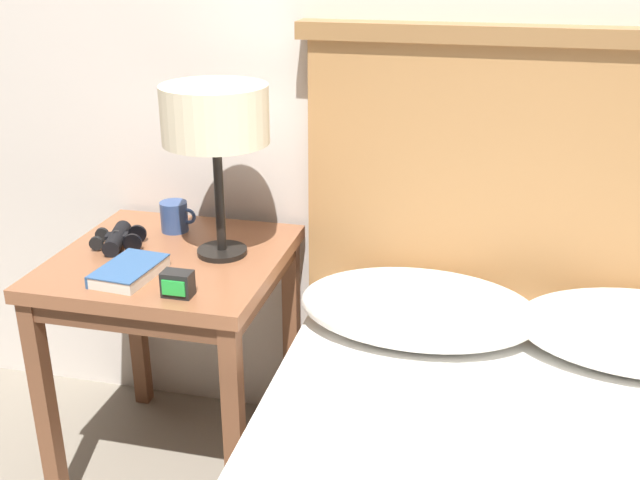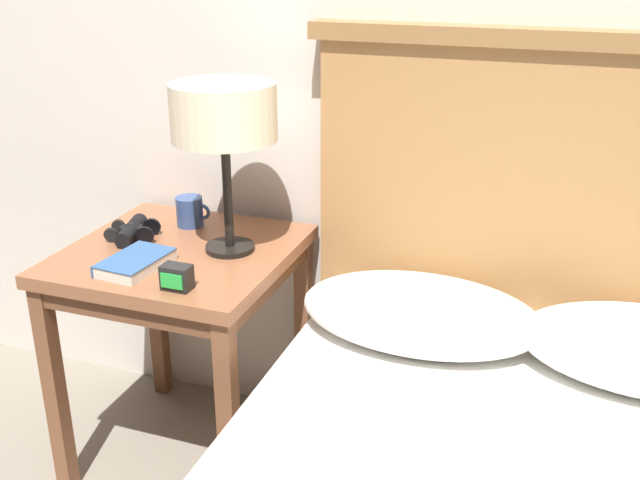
{
  "view_description": "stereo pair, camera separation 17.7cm",
  "coord_description": "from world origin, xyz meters",
  "px_view_note": "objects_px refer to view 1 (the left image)",
  "views": [
    {
      "loc": [
        0.25,
        -1.03,
        1.42
      ],
      "look_at": [
        -0.14,
        0.57,
        0.75
      ],
      "focal_mm": 42.0,
      "sensor_mm": 36.0,
      "label": 1
    },
    {
      "loc": [
        0.42,
        -0.98,
        1.42
      ],
      "look_at": [
        -0.14,
        0.57,
        0.75
      ],
      "focal_mm": 42.0,
      "sensor_mm": 36.0,
      "label": 2
    }
  ],
  "objects_px": {
    "table_lamp": "(215,119)",
    "binoculars_pair": "(118,238)",
    "book_on_nightstand": "(129,271)",
    "alarm_clock": "(177,284)",
    "coffee_mug": "(175,216)",
    "nightstand": "(172,285)"
  },
  "relations": [
    {
      "from": "table_lamp",
      "to": "binoculars_pair",
      "type": "xyz_separation_m",
      "value": [
        -0.29,
        -0.01,
        -0.33
      ]
    },
    {
      "from": "book_on_nightstand",
      "to": "alarm_clock",
      "type": "distance_m",
      "value": 0.17
    },
    {
      "from": "binoculars_pair",
      "to": "table_lamp",
      "type": "bearing_deg",
      "value": 2.97
    },
    {
      "from": "book_on_nightstand",
      "to": "binoculars_pair",
      "type": "height_order",
      "value": "binoculars_pair"
    },
    {
      "from": "table_lamp",
      "to": "coffee_mug",
      "type": "bearing_deg",
      "value": 145.83
    },
    {
      "from": "nightstand",
      "to": "coffee_mug",
      "type": "height_order",
      "value": "coffee_mug"
    },
    {
      "from": "table_lamp",
      "to": "alarm_clock",
      "type": "xyz_separation_m",
      "value": [
        -0.01,
        -0.26,
        -0.33
      ]
    },
    {
      "from": "table_lamp",
      "to": "coffee_mug",
      "type": "relative_size",
      "value": 4.27
    },
    {
      "from": "table_lamp",
      "to": "book_on_nightstand",
      "type": "height_order",
      "value": "table_lamp"
    },
    {
      "from": "nightstand",
      "to": "coffee_mug",
      "type": "bearing_deg",
      "value": 108.17
    },
    {
      "from": "table_lamp",
      "to": "alarm_clock",
      "type": "bearing_deg",
      "value": -92.59
    },
    {
      "from": "nightstand",
      "to": "alarm_clock",
      "type": "xyz_separation_m",
      "value": [
        0.12,
        -0.22,
        0.12
      ]
    },
    {
      "from": "book_on_nightstand",
      "to": "binoculars_pair",
      "type": "xyz_separation_m",
      "value": [
        -0.12,
        0.17,
        0.01
      ]
    },
    {
      "from": "binoculars_pair",
      "to": "coffee_mug",
      "type": "relative_size",
      "value": 1.6
    },
    {
      "from": "book_on_nightstand",
      "to": "alarm_clock",
      "type": "relative_size",
      "value": 2.83
    },
    {
      "from": "table_lamp",
      "to": "binoculars_pair",
      "type": "bearing_deg",
      "value": -177.03
    },
    {
      "from": "book_on_nightstand",
      "to": "coffee_mug",
      "type": "xyz_separation_m",
      "value": [
        -0.02,
        0.31,
        0.03
      ]
    },
    {
      "from": "binoculars_pair",
      "to": "alarm_clock",
      "type": "relative_size",
      "value": 2.36
    },
    {
      "from": "coffee_mug",
      "to": "alarm_clock",
      "type": "relative_size",
      "value": 1.47
    },
    {
      "from": "coffee_mug",
      "to": "alarm_clock",
      "type": "xyz_separation_m",
      "value": [
        0.17,
        -0.38,
        -0.01
      ]
    },
    {
      "from": "nightstand",
      "to": "table_lamp",
      "type": "distance_m",
      "value": 0.47
    },
    {
      "from": "binoculars_pair",
      "to": "alarm_clock",
      "type": "xyz_separation_m",
      "value": [
        0.28,
        -0.24,
        0.01
      ]
    }
  ]
}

